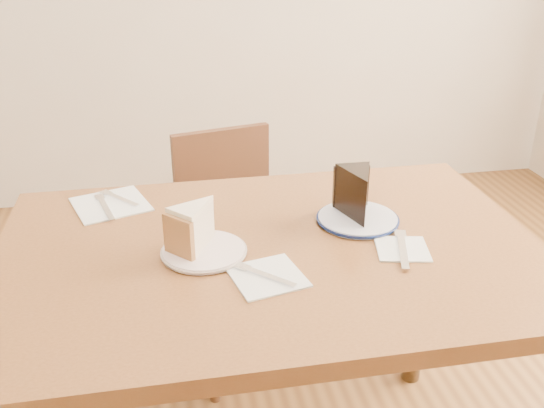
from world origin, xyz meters
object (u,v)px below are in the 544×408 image
Objects in this scene: plate_navy at (358,219)px; table at (272,284)px; plate_cream at (204,251)px; carrot_cake at (198,227)px; chocolate_cake at (358,197)px; chair_far at (236,240)px.

table is at bearing -159.95° from plate_navy.
plate_cream is 1.66× the size of carrot_cake.
carrot_cake is (-0.01, 0.02, 0.05)m from plate_cream.
chocolate_cake is at bearing 150.41° from plate_navy.
chair_far is at bearing 113.59° from plate_navy.
table is 0.18m from plate_cream.
plate_cream is 0.94× the size of plate_navy.
chocolate_cake is at bearing 56.94° from carrot_cake.
plate_navy is at bearing 100.64° from chair_far.
chair_far is 0.71m from plate_cream.
chair_far is 6.60× the size of chocolate_cake.
chocolate_cake is at bearing 20.47° from table.
carrot_cake is at bearing -170.16° from plate_navy.
table is at bearing 41.48° from carrot_cake.
chair_far is at bearing 122.39° from carrot_cake.
chocolate_cake is at bearing 13.54° from plate_cream.
plate_cream is at bearing -19.32° from carrot_cake.
table is 0.64m from chair_far.
table is 10.07× the size of chocolate_cake.
chocolate_cake is (0.37, 0.09, 0.06)m from plate_cream.
table is 0.26m from plate_navy.
chocolate_cake is (0.38, 0.07, 0.01)m from carrot_cake.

